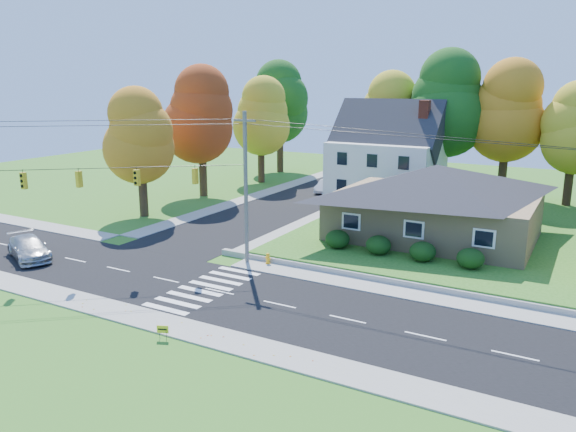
% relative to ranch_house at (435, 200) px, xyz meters
% --- Properties ---
extents(ground, '(120.00, 120.00, 0.00)m').
position_rel_ranch_house_xyz_m(ground, '(-8.00, -16.00, -3.27)').
color(ground, '#3D7923').
extents(road_main, '(90.00, 8.00, 0.02)m').
position_rel_ranch_house_xyz_m(road_main, '(-8.00, -16.00, -3.26)').
color(road_main, black).
rests_on(road_main, ground).
extents(road_cross, '(8.00, 44.00, 0.02)m').
position_rel_ranch_house_xyz_m(road_cross, '(-16.00, 10.00, -3.25)').
color(road_cross, black).
rests_on(road_cross, ground).
extents(sidewalk_north, '(90.00, 2.00, 0.08)m').
position_rel_ranch_house_xyz_m(sidewalk_north, '(-8.00, -11.00, -3.23)').
color(sidewalk_north, '#9C9A90').
rests_on(sidewalk_north, ground).
extents(sidewalk_south, '(90.00, 2.00, 0.08)m').
position_rel_ranch_house_xyz_m(sidewalk_south, '(-8.00, -21.00, -3.23)').
color(sidewalk_south, '#9C9A90').
rests_on(sidewalk_south, ground).
extents(lawn, '(30.00, 30.00, 0.50)m').
position_rel_ranch_house_xyz_m(lawn, '(5.00, 5.00, -3.02)').
color(lawn, '#3D7923').
rests_on(lawn, ground).
extents(ranch_house, '(14.60, 10.60, 5.40)m').
position_rel_ranch_house_xyz_m(ranch_house, '(0.00, 0.00, 0.00)').
color(ranch_house, tan).
rests_on(ranch_house, lawn).
extents(colonial_house, '(10.40, 8.40, 9.60)m').
position_rel_ranch_house_xyz_m(colonial_house, '(-7.96, 12.00, 1.32)').
color(colonial_house, silver).
rests_on(colonial_house, lawn).
extents(hedge_row, '(10.70, 1.70, 1.27)m').
position_rel_ranch_house_xyz_m(hedge_row, '(-0.50, -6.20, -2.13)').
color(hedge_row, '#163A10').
rests_on(hedge_row, lawn).
extents(traffic_infrastructure, '(38.10, 10.66, 10.00)m').
position_rel_ranch_house_xyz_m(traffic_infrastructure, '(-8.15, -14.65, 1.88)').
color(traffic_infrastructure, '#666059').
rests_on(traffic_infrastructure, ground).
extents(tree_lot_0, '(6.72, 6.72, 12.51)m').
position_rel_ranch_house_xyz_m(tree_lot_0, '(-10.00, 18.00, 5.04)').
color(tree_lot_0, '#3F2A19').
rests_on(tree_lot_0, lawn).
extents(tree_lot_1, '(7.84, 7.84, 14.60)m').
position_rel_ranch_house_xyz_m(tree_lot_1, '(-4.00, 17.00, 6.35)').
color(tree_lot_1, '#3F2A19').
rests_on(tree_lot_1, lawn).
extents(tree_lot_2, '(7.28, 7.28, 13.56)m').
position_rel_ranch_house_xyz_m(tree_lot_2, '(2.00, 18.00, 5.70)').
color(tree_lot_2, '#3F2A19').
rests_on(tree_lot_2, lawn).
extents(tree_lot_3, '(6.16, 6.16, 11.47)m').
position_rel_ranch_house_xyz_m(tree_lot_3, '(8.00, 17.00, 4.39)').
color(tree_lot_3, '#3F2A19').
rests_on(tree_lot_3, lawn).
extents(tree_west_0, '(6.16, 6.16, 11.47)m').
position_rel_ranch_house_xyz_m(tree_west_0, '(-25.00, -4.00, 3.89)').
color(tree_west_0, '#3F2A19').
rests_on(tree_west_0, ground).
extents(tree_west_1, '(7.28, 7.28, 13.56)m').
position_rel_ranch_house_xyz_m(tree_west_1, '(-26.00, 6.00, 5.20)').
color(tree_west_1, '#3F2A19').
rests_on(tree_west_1, ground).
extents(tree_west_2, '(6.72, 6.72, 12.51)m').
position_rel_ranch_house_xyz_m(tree_west_2, '(-25.00, 16.00, 4.54)').
color(tree_west_2, '#3F2A19').
rests_on(tree_west_2, ground).
extents(tree_west_3, '(7.84, 7.84, 14.60)m').
position_rel_ranch_house_xyz_m(tree_west_3, '(-27.00, 24.00, 5.85)').
color(tree_west_3, '#3F2A19').
rests_on(tree_west_3, ground).
extents(silver_sedan, '(5.53, 4.03, 1.49)m').
position_rel_ranch_house_xyz_m(silver_sedan, '(-22.97, -17.29, -2.50)').
color(silver_sedan, '#B1B1B1').
rests_on(silver_sedan, road_main).
extents(white_car, '(1.76, 4.13, 1.32)m').
position_rel_ranch_house_xyz_m(white_car, '(-15.48, 14.00, -2.58)').
color(white_car, silver).
rests_on(white_car, road_cross).
extents(fire_hydrant, '(0.46, 0.35, 0.79)m').
position_rel_ranch_house_xyz_m(fire_hydrant, '(-8.12, -10.41, -2.89)').
color(fire_hydrant, '#F9AC11').
rests_on(fire_hydrant, ground).
extents(yard_sign, '(0.53, 0.24, 0.70)m').
position_rel_ranch_house_xyz_m(yard_sign, '(-6.67, -22.30, -2.77)').
color(yard_sign, black).
rests_on(yard_sign, ground).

